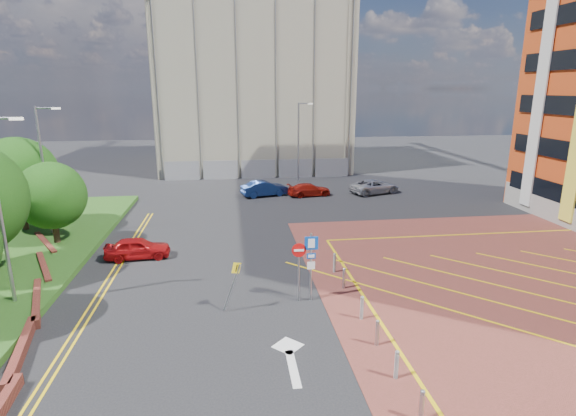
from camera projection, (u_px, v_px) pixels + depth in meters
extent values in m
plane|color=black|center=(303.00, 311.00, 19.39)|extent=(140.00, 140.00, 0.00)
cube|color=brown|center=(21.00, 351.00, 16.12)|extent=(1.25, 4.56, 0.40)
cube|color=brown|center=(37.00, 302.00, 19.83)|extent=(1.86, 4.43, 0.40)
cube|color=brown|center=(44.00, 268.00, 23.51)|extent=(2.29, 4.27, 0.40)
cube|color=brown|center=(46.00, 244.00, 27.17)|extent=(2.69, 4.06, 0.40)
cylinder|color=#3D2B1C|center=(56.00, 228.00, 27.00)|extent=(0.36, 0.36, 1.80)
sphere|color=#12390C|center=(51.00, 196.00, 26.49)|extent=(4.00, 4.00, 4.00)
cylinder|color=#3D2B1C|center=(24.00, 213.00, 29.46)|extent=(0.36, 0.36, 2.20)
sphere|color=#12390C|center=(18.00, 176.00, 28.82)|extent=(5.00, 5.00, 5.00)
cylinder|color=#9EA0A8|center=(0.00, 213.00, 18.66)|extent=(0.16, 0.16, 8.00)
cylinder|color=#9EA0A8|center=(0.00, 118.00, 17.74)|extent=(1.20, 0.10, 0.10)
cube|color=silver|center=(16.00, 119.00, 17.82)|extent=(0.50, 0.15, 0.12)
cylinder|color=#9EA0A8|center=(44.00, 172.00, 28.00)|extent=(0.16, 0.16, 8.00)
cylinder|color=#9EA0A8|center=(45.00, 108.00, 27.08)|extent=(1.20, 0.10, 0.10)
cube|color=silver|center=(56.00, 108.00, 27.16)|extent=(0.50, 0.15, 0.12)
cylinder|color=#9EA0A8|center=(298.00, 143.00, 45.69)|extent=(0.16, 0.16, 8.00)
cylinder|color=#9EA0A8|center=(304.00, 103.00, 44.77)|extent=(1.20, 0.10, 0.10)
cube|color=silver|center=(310.00, 104.00, 44.85)|extent=(0.50, 0.15, 0.12)
cylinder|color=#9EA0A8|center=(311.00, 267.00, 20.00)|extent=(0.10, 0.10, 3.20)
cube|color=#0943A6|center=(311.00, 243.00, 19.67)|extent=(0.60, 0.04, 0.60)
cube|color=white|center=(311.00, 243.00, 19.65)|extent=(0.30, 0.02, 0.42)
cube|color=#0943A6|center=(311.00, 256.00, 19.83)|extent=(0.40, 0.04, 0.25)
cube|color=white|center=(311.00, 256.00, 19.80)|extent=(0.28, 0.02, 0.14)
cube|color=white|center=(311.00, 265.00, 19.94)|extent=(0.35, 0.04, 0.35)
cylinder|color=#9EA0A8|center=(299.00, 273.00, 19.99)|extent=(0.08, 0.08, 2.70)
cylinder|color=red|center=(299.00, 250.00, 19.68)|extent=(0.64, 0.04, 0.64)
cube|color=white|center=(299.00, 250.00, 19.66)|extent=(0.44, 0.02, 0.10)
cylinder|color=#9EA0A8|center=(232.00, 288.00, 19.12)|extent=(0.82, 0.08, 2.10)
cube|color=yellow|center=(236.00, 268.00, 18.89)|extent=(0.44, 0.44, 0.58)
cylinder|color=#9EA0A8|center=(422.00, 408.00, 12.84)|extent=(0.14, 0.14, 0.90)
cylinder|color=black|center=(396.00, 366.00, 14.76)|extent=(0.14, 0.14, 0.90)
cylinder|color=#9EA0A8|center=(377.00, 334.00, 16.68)|extent=(0.14, 0.14, 0.90)
cylinder|color=black|center=(362.00, 309.00, 18.59)|extent=(0.14, 0.14, 0.90)
cylinder|color=#9EA0A8|center=(344.00, 279.00, 21.47)|extent=(0.14, 0.14, 0.90)
cylinder|color=black|center=(334.00, 264.00, 23.39)|extent=(0.14, 0.14, 0.90)
cube|color=#A69F88|center=(252.00, 74.00, 54.90)|extent=(21.20, 19.20, 22.00)
cube|color=gold|center=(266.00, 24.00, 55.52)|extent=(0.90, 0.90, 34.00)
cube|color=gray|center=(268.00, 169.00, 48.01)|extent=(21.60, 0.06, 2.00)
imported|color=#A10D0F|center=(138.00, 248.00, 25.31)|extent=(3.68, 1.73, 1.22)
imported|color=navy|center=(265.00, 189.00, 40.04)|extent=(4.41, 2.52, 1.37)
imported|color=#9E170D|center=(309.00, 190.00, 40.15)|extent=(4.07, 2.17, 1.12)
imported|color=#ACACB3|center=(375.00, 186.00, 41.09)|extent=(5.09, 3.51, 1.29)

